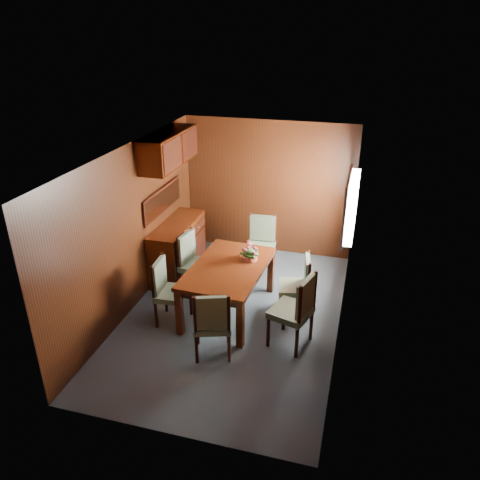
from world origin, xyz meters
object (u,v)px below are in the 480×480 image
(chair_head, at_px, (212,321))
(flower_centerpiece, at_px, (249,252))
(chair_right_near, at_px, (297,307))
(sideboard, at_px, (178,248))
(dining_table, at_px, (228,273))
(chair_left_near, at_px, (167,288))

(chair_head, distance_m, flower_centerpiece, 1.37)
(chair_head, bearing_deg, chair_right_near, 9.42)
(sideboard, bearing_deg, chair_right_near, -32.87)
(chair_right_near, xyz_separation_m, chair_head, (-0.97, -0.51, -0.04))
(dining_table, distance_m, chair_left_near, 0.88)
(chair_left_near, xyz_separation_m, flower_centerpiece, (0.98, 0.73, 0.34))
(dining_table, height_order, chair_left_near, chair_left_near)
(chair_left_near, relative_size, flower_centerpiece, 3.60)
(sideboard, height_order, flower_centerpiece, flower_centerpiece)
(sideboard, bearing_deg, chair_head, -57.20)
(flower_centerpiece, bearing_deg, dining_table, -129.25)
(chair_head, height_order, flower_centerpiece, flower_centerpiece)
(chair_head, xyz_separation_m, flower_centerpiece, (0.13, 1.32, 0.33))
(chair_left_near, bearing_deg, chair_head, 51.70)
(chair_right_near, bearing_deg, sideboard, 74.26)
(sideboard, bearing_deg, chair_left_near, -73.60)
(sideboard, xyz_separation_m, chair_head, (1.26, -1.95, 0.09))
(dining_table, bearing_deg, chair_right_near, -22.76)
(sideboard, relative_size, dining_table, 0.85)
(chair_head, relative_size, flower_centerpiece, 3.65)
(chair_left_near, height_order, chair_head, chair_head)
(chair_right_near, distance_m, flower_centerpiece, 1.21)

